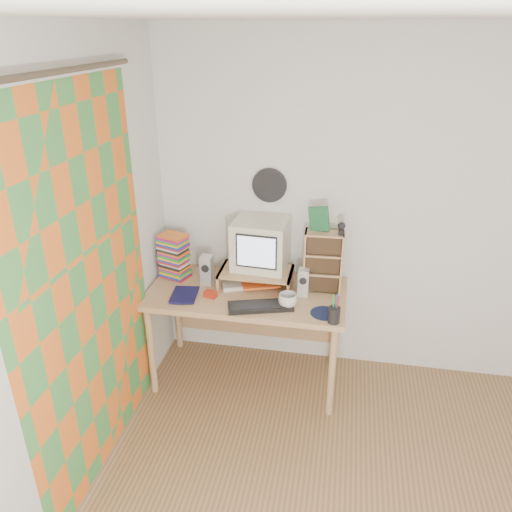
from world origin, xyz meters
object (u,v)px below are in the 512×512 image
at_px(dvd_stack, 174,260).
at_px(cd_rack, 323,262).
at_px(crt_monitor, 260,245).
at_px(keyboard, 261,306).
at_px(diary, 172,293).
at_px(desk, 248,303).
at_px(mug, 288,301).

height_order(dvd_stack, cd_rack, cd_rack).
bearing_deg(crt_monitor, keyboard, -75.02).
distance_m(cd_rack, diary, 1.08).
height_order(desk, diary, diary).
bearing_deg(dvd_stack, diary, -55.98).
distance_m(keyboard, diary, 0.64).
height_order(desk, dvd_stack, dvd_stack).
bearing_deg(cd_rack, diary, -166.66).
bearing_deg(crt_monitor, diary, -147.00).
relative_size(desk, diary, 6.56).
bearing_deg(mug, dvd_stack, 162.06).
bearing_deg(dvd_stack, mug, 1.35).
distance_m(desk, diary, 0.57).
distance_m(cd_rack, mug, 0.39).
bearing_deg(cd_rack, desk, -176.04).
bearing_deg(desk, crt_monitor, 51.93).
xyz_separation_m(crt_monitor, mug, (0.25, -0.32, -0.25)).
height_order(cd_rack, diary, cd_rack).
bearing_deg(cd_rack, dvd_stack, 177.76).
bearing_deg(diary, keyboard, -11.23).
xyz_separation_m(desk, keyboard, (0.14, -0.28, 0.15)).
height_order(keyboard, diary, diary).
distance_m(crt_monitor, keyboard, 0.47).
bearing_deg(cd_rack, keyboard, -141.00).
relative_size(mug, diary, 0.59).
distance_m(crt_monitor, mug, 0.47).
distance_m(desk, keyboard, 0.34).
xyz_separation_m(desk, crt_monitor, (0.07, 0.09, 0.43)).
height_order(desk, crt_monitor, crt_monitor).
xyz_separation_m(dvd_stack, diary, (0.07, -0.28, -0.12)).
height_order(crt_monitor, mug, crt_monitor).
height_order(desk, mug, mug).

